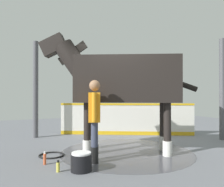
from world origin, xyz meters
TOP-DOWN VIEW (x-y plane):
  - ground_plane at (0.00, 0.00)m, footprint 16.00×16.00m
  - wet_patch at (-0.26, 0.22)m, footprint 3.03×3.03m
  - barrier_wall at (1.74, -0.84)m, footprint 2.12×3.90m
  - roof_post_near at (2.49, 1.94)m, footprint 0.16×0.16m
  - roof_post_far at (-0.14, -3.01)m, footprint 0.16×0.16m
  - horse at (-0.21, 0.32)m, footprint 2.07×3.30m
  - handler at (-0.68, 1.16)m, footprint 0.61×0.38m
  - wash_bucket at (-1.09, 1.56)m, footprint 0.37×0.37m
  - bottle_shampoo at (-0.97, 1.93)m, footprint 0.06×0.06m
  - bottle_spray at (-0.44, 2.08)m, footprint 0.06×0.06m
  - hose_coil at (0.12, 1.86)m, footprint 0.54×0.54m

SIDE VIEW (x-z plane):
  - ground_plane at x=0.00m, z-range -0.02..0.00m
  - wet_patch at x=-0.26m, z-range 0.00..0.00m
  - hose_coil at x=0.12m, z-range 0.00..0.03m
  - bottle_shampoo at x=-0.97m, z-range -0.01..0.19m
  - bottle_spray at x=-0.44m, z-range -0.01..0.24m
  - wash_bucket at x=-1.09m, z-range 0.00..0.32m
  - barrier_wall at x=1.74m, z-range -0.04..1.00m
  - handler at x=-0.68m, z-range 0.11..1.72m
  - roof_post_near at x=2.49m, z-range 0.00..2.97m
  - roof_post_far at x=-0.14m, z-range 0.00..2.97m
  - horse at x=-0.21m, z-range 0.25..3.01m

